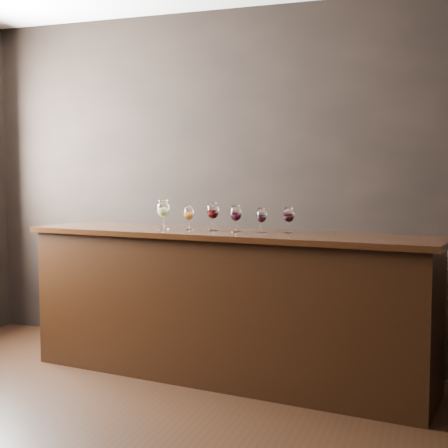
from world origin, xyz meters
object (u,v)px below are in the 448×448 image
(back_bar_shelf, at_px, (342,306))
(glass_red_b, at_px, (236,214))
(glass_amber, at_px, (188,213))
(glass_red_c, at_px, (261,216))
(glass_red_d, at_px, (289,215))
(glass_red_a, at_px, (213,211))
(glass_white, at_px, (163,209))
(bar_counter, at_px, (225,308))

(back_bar_shelf, xyz_separation_m, glass_red_b, (-0.64, -0.67, 0.73))
(glass_red_b, bearing_deg, glass_amber, 170.57)
(glass_amber, xyz_separation_m, glass_red_c, (0.56, -0.06, -0.00))
(glass_red_d, bearing_deg, glass_red_b, -171.48)
(back_bar_shelf, height_order, glass_red_a, glass_red_a)
(back_bar_shelf, bearing_deg, glass_red_d, -114.17)
(glass_amber, relative_size, glass_red_b, 0.93)
(glass_red_d, bearing_deg, glass_white, -178.94)
(glass_red_b, height_order, glass_red_d, glass_red_b)
(bar_counter, relative_size, glass_red_d, 16.17)
(bar_counter, distance_m, glass_white, 0.83)
(glass_amber, bearing_deg, glass_red_b, -9.43)
(glass_white, bearing_deg, glass_red_c, -2.33)
(glass_white, distance_m, glass_amber, 0.19)
(glass_amber, height_order, glass_red_c, glass_amber)
(glass_white, bearing_deg, glass_red_d, 1.06)
(bar_counter, relative_size, glass_red_c, 16.64)
(glass_red_a, xyz_separation_m, glass_red_c, (0.37, -0.06, -0.02))
(back_bar_shelf, distance_m, glass_red_c, 1.08)
(glass_white, bearing_deg, glass_red_a, 4.11)
(back_bar_shelf, distance_m, glass_white, 1.55)
(glass_red_a, relative_size, glass_red_c, 1.17)
(back_bar_shelf, height_order, glass_red_d, glass_red_d)
(glass_red_b, bearing_deg, glass_red_a, 161.58)
(glass_amber, xyz_separation_m, glass_red_b, (0.38, -0.06, 0.01))
(bar_counter, distance_m, back_bar_shelf, 0.97)
(glass_red_a, relative_size, glass_red_d, 1.14)
(glass_white, distance_m, glass_red_d, 0.92)
(glass_red_b, relative_size, glass_red_c, 1.09)
(glass_amber, bearing_deg, glass_red_a, 0.32)
(bar_counter, relative_size, glass_amber, 16.40)
(glass_red_d, bearing_deg, bar_counter, -177.79)
(glass_red_c, relative_size, glass_red_d, 0.97)
(glass_white, xyz_separation_m, glass_red_c, (0.74, -0.03, -0.03))
(glass_white, height_order, glass_amber, glass_white)
(glass_red_a, height_order, glass_red_b, glass_red_a)
(back_bar_shelf, relative_size, glass_red_c, 14.00)
(glass_red_b, bearing_deg, glass_white, 176.26)
(bar_counter, distance_m, glass_red_a, 0.68)
(back_bar_shelf, bearing_deg, glass_white, -152.12)
(back_bar_shelf, height_order, glass_amber, glass_amber)
(glass_red_a, bearing_deg, glass_red_d, -1.01)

